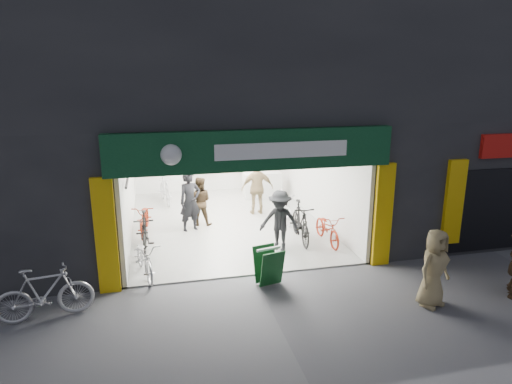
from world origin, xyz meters
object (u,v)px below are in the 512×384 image
object	(u,v)px
bike_right_front	(301,222)
parked_bike	(44,293)
bike_left_front	(145,258)
pedestrian_near	(434,268)
sandwich_board	(269,265)

from	to	relation	value
bike_right_front	parked_bike	size ratio (longest dim) A/B	1.04
bike_left_front	pedestrian_near	world-z (taller)	pedestrian_near
bike_right_front	sandwich_board	size ratio (longest dim) A/B	2.21
bike_left_front	sandwich_board	distance (m)	2.96
sandwich_board	bike_right_front	bearing A→B (deg)	43.81
bike_right_front	bike_left_front	bearing A→B (deg)	-158.31
bike_left_front	sandwich_board	world-z (taller)	same
bike_left_front	bike_right_front	world-z (taller)	bike_right_front
parked_bike	sandwich_board	bearing A→B (deg)	-93.54
bike_left_front	pedestrian_near	distance (m)	6.44
pedestrian_near	parked_bike	bearing A→B (deg)	148.97
pedestrian_near	sandwich_board	xyz separation A→B (m)	(-3.06, 1.67, -0.36)
bike_left_front	parked_bike	world-z (taller)	parked_bike
bike_right_front	sandwich_board	world-z (taller)	bike_right_front
sandwich_board	pedestrian_near	bearing A→B (deg)	-41.93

